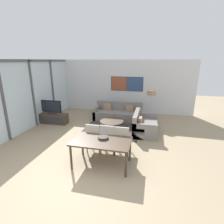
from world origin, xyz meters
The scene contains 15 objects.
ground_plane centered at (0.00, 0.00, 0.00)m, with size 24.00×24.00×0.00m, color #9E896B.
wall_back centered at (0.01, 6.06, 1.41)m, with size 7.54×0.09×2.80m.
window_wall_left centered at (-3.26, 3.03, 1.53)m, with size 0.07×6.06×2.80m.
area_rug centered at (0.10, 3.35, 0.00)m, with size 2.29×2.03×0.01m.
tv_console centered at (-2.71, 3.46, 0.23)m, with size 1.42×0.43×0.46m.
television centered at (-2.71, 3.46, 0.75)m, with size 0.96×0.20×0.61m.
sofa_main centered at (0.10, 4.68, 0.27)m, with size 2.26×0.90×0.82m.
sofa_side centered at (1.39, 3.33, 0.27)m, with size 0.90×1.49×0.82m.
coffee_table centered at (0.10, 3.35, 0.28)m, with size 0.97×0.97×0.36m.
dining_table centered at (0.43, 0.78, 0.65)m, with size 1.56×0.88×0.72m.
dining_chair_left centered at (-0.01, 1.44, 0.52)m, with size 0.46×0.46×0.93m.
dining_chair_centre centered at (0.43, 1.47, 0.52)m, with size 0.46×0.46×0.93m.
dining_chair_right centered at (0.87, 1.45, 0.52)m, with size 0.46×0.46×0.93m.
fruit_bowl centered at (0.44, 0.92, 0.76)m, with size 0.29×0.29×0.06m.
floor_lamp centered at (1.60, 4.79, 1.27)m, with size 0.40×0.40×1.47m.
Camera 1 is at (1.68, -3.24, 2.76)m, focal length 28.00 mm.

